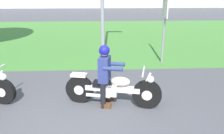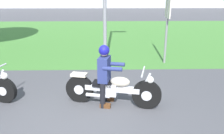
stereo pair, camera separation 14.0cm
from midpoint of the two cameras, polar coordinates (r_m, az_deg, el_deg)
ground at (r=4.61m, az=-8.27°, el=-15.51°), size 120.00×120.00×0.00m
grass_verge at (r=13.63m, az=-4.77°, el=7.61°), size 60.00×12.00×0.01m
motorcycle_lead at (r=5.38m, az=-0.58°, el=-5.30°), size 2.17×0.80×0.88m
rider_lead at (r=5.25m, az=-2.39°, el=-0.91°), size 0.62×0.55×1.40m
sign_banner at (r=8.41m, az=12.16°, el=12.36°), size 0.08×0.60×2.60m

